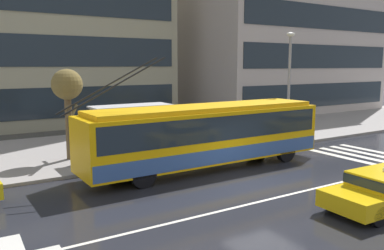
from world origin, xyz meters
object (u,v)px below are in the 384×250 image
at_px(street_lamp, 289,78).
at_px(street_tree_bare, 67,89).
at_px(taxi_oncoming_near, 384,188).
at_px(bus_shelter, 130,119).
at_px(pedestrian_at_shelter, 166,126).
at_px(pedestrian_approaching_curb, 221,122).
at_px(trolleybus, 207,134).

relative_size(street_lamp, street_tree_bare, 1.47).
relative_size(taxi_oncoming_near, bus_shelter, 1.08).
xyz_separation_m(taxi_oncoming_near, pedestrian_at_shelter, (-2.49, 10.49, 0.89)).
bearing_deg(pedestrian_at_shelter, pedestrian_approaching_curb, -12.88).
xyz_separation_m(pedestrian_at_shelter, pedestrian_approaching_curb, (3.00, -0.69, 0.07)).
bearing_deg(bus_shelter, taxi_oncoming_near, -68.36).
height_order(taxi_oncoming_near, bus_shelter, bus_shelter).
relative_size(pedestrian_at_shelter, street_lamp, 0.29).
bearing_deg(bus_shelter, trolleybus, -55.78).
bearing_deg(pedestrian_at_shelter, street_tree_bare, 161.21).
bearing_deg(street_lamp, pedestrian_at_shelter, 172.90).
height_order(taxi_oncoming_near, pedestrian_approaching_curb, pedestrian_approaching_curb).
xyz_separation_m(taxi_oncoming_near, bus_shelter, (-4.31, 10.87, 1.37)).
xyz_separation_m(street_lamp, street_tree_bare, (-12.27, 2.50, -0.40)).
relative_size(trolleybus, pedestrian_at_shelter, 6.72).
relative_size(bus_shelter, street_lamp, 0.62).
relative_size(pedestrian_approaching_curb, street_tree_bare, 0.44).
xyz_separation_m(bus_shelter, street_tree_bare, (-2.70, 1.16, 1.50)).
height_order(pedestrian_at_shelter, pedestrian_approaching_curb, pedestrian_approaching_curb).
relative_size(taxi_oncoming_near, pedestrian_approaching_curb, 2.21).
xyz_separation_m(taxi_oncoming_near, pedestrian_approaching_curb, (0.51, 9.81, 0.96)).
distance_m(pedestrian_at_shelter, street_lamp, 8.15).
bearing_deg(pedestrian_approaching_curb, bus_shelter, 167.55).
bearing_deg(taxi_oncoming_near, pedestrian_at_shelter, 103.33).
xyz_separation_m(taxi_oncoming_near, street_lamp, (5.25, 9.53, 3.27)).
distance_m(pedestrian_at_shelter, pedestrian_approaching_curb, 3.08).
bearing_deg(trolleybus, street_lamp, 15.93).
bearing_deg(street_lamp, pedestrian_approaching_curb, 176.64).
distance_m(trolleybus, street_tree_bare, 7.07).
bearing_deg(trolleybus, pedestrian_approaching_curb, 43.10).
bearing_deg(pedestrian_at_shelter, taxi_oncoming_near, -76.67).
xyz_separation_m(trolleybus, street_lamp, (7.24, 2.07, 2.37)).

